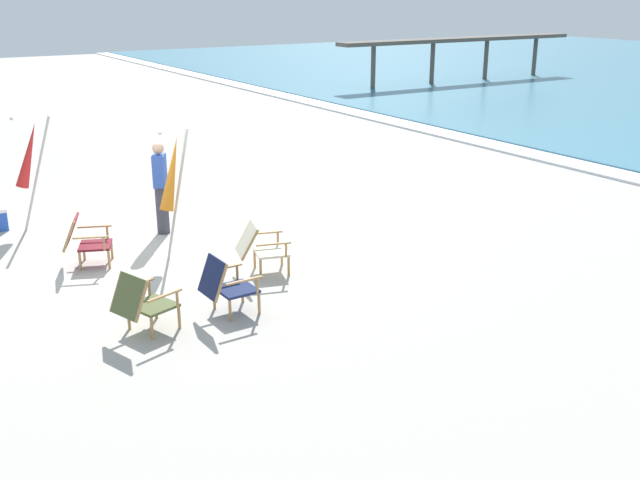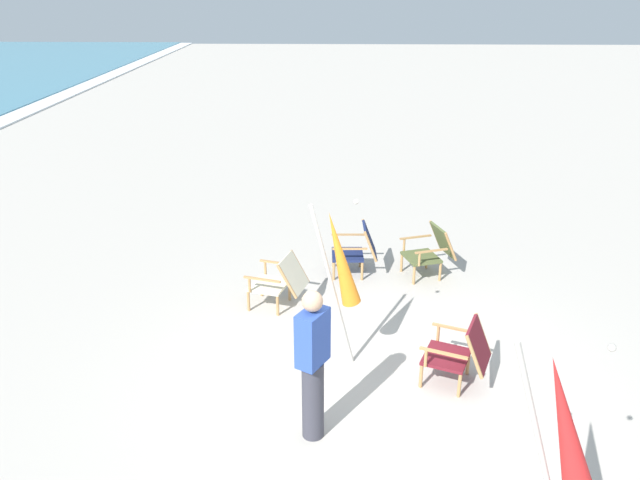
% 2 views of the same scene
% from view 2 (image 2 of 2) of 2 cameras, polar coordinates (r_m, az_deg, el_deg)
% --- Properties ---
extents(ground_plane, '(80.00, 80.00, 0.00)m').
position_cam_2_polar(ground_plane, '(7.30, 5.54, -13.14)').
color(ground_plane, '#B2AAA0').
extents(beach_chair_front_left, '(0.80, 0.87, 0.81)m').
position_cam_2_polar(beach_chair_front_left, '(7.23, 12.74, -9.92)').
color(beach_chair_front_left, maroon).
rests_on(beach_chair_front_left, ground).
extents(beach_chair_mid_center, '(0.61, 0.71, 0.81)m').
position_cam_2_polar(beach_chair_mid_center, '(9.63, 3.45, -0.74)').
color(beach_chair_mid_center, '#19234C').
rests_on(beach_chair_mid_center, ground).
extents(beach_chair_front_right, '(0.76, 0.89, 0.78)m').
position_cam_2_polar(beach_chair_front_right, '(8.65, -3.67, -3.66)').
color(beach_chair_front_right, beige).
rests_on(beach_chair_front_right, ground).
extents(beach_chair_far_center, '(0.77, 0.86, 0.80)m').
position_cam_2_polar(beach_chair_far_center, '(9.72, 10.12, -0.87)').
color(beach_chair_far_center, '#515B33').
rests_on(beach_chair_far_center, ground).
extents(umbrella_furled_orange, '(0.32, 0.62, 2.07)m').
position_cam_2_polar(umbrella_furled_orange, '(6.98, 1.86, -1.89)').
color(umbrella_furled_orange, '#B7B2A8').
rests_on(umbrella_furled_orange, ground).
extents(umbrella_furled_red, '(0.27, 0.72, 2.04)m').
position_cam_2_polar(umbrella_furled_red, '(4.93, 21.45, -15.63)').
color(umbrella_furled_red, '#B7B2A8').
rests_on(umbrella_furled_red, ground).
extents(person_near_chairs, '(0.39, 0.34, 1.63)m').
position_cam_2_polar(person_near_chairs, '(6.11, -0.67, -11.33)').
color(person_near_chairs, '#383842').
rests_on(person_near_chairs, ground).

